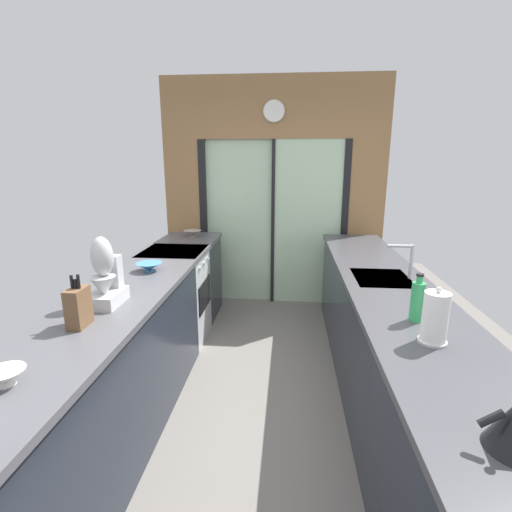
{
  "coord_description": "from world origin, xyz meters",
  "views": [
    {
      "loc": [
        0.19,
        -2.18,
        1.77
      ],
      "look_at": [
        -0.08,
        0.92,
        0.97
      ],
      "focal_mm": 26.39,
      "sensor_mm": 36.0,
      "label": 1
    }
  ],
  "objects_px": {
    "mixing_bowl_far": "(193,233)",
    "paper_towel_roll": "(435,318)",
    "stand_mixer": "(105,279)",
    "soap_bottle": "(417,301)",
    "mixing_bowl_mid": "(149,267)",
    "mixing_bowl_near": "(5,377)",
    "knife_block": "(78,307)",
    "oven_range": "(176,296)"
  },
  "relations": [
    {
      "from": "mixing_bowl_far",
      "to": "stand_mixer",
      "type": "distance_m",
      "value": 2.06
    },
    {
      "from": "stand_mixer",
      "to": "soap_bottle",
      "type": "bearing_deg",
      "value": -2.8
    },
    {
      "from": "mixing_bowl_far",
      "to": "knife_block",
      "type": "height_order",
      "value": "knife_block"
    },
    {
      "from": "mixing_bowl_mid",
      "to": "mixing_bowl_near",
      "type": "bearing_deg",
      "value": -90.0
    },
    {
      "from": "oven_range",
      "to": "soap_bottle",
      "type": "relative_size",
      "value": 3.45
    },
    {
      "from": "mixing_bowl_far",
      "to": "paper_towel_roll",
      "type": "bearing_deg",
      "value": -53.4
    },
    {
      "from": "mixing_bowl_far",
      "to": "soap_bottle",
      "type": "relative_size",
      "value": 0.77
    },
    {
      "from": "mixing_bowl_near",
      "to": "paper_towel_roll",
      "type": "relative_size",
      "value": 0.53
    },
    {
      "from": "knife_block",
      "to": "paper_towel_roll",
      "type": "bearing_deg",
      "value": -0.92
    },
    {
      "from": "mixing_bowl_near",
      "to": "stand_mixer",
      "type": "relative_size",
      "value": 0.36
    },
    {
      "from": "mixing_bowl_mid",
      "to": "knife_block",
      "type": "bearing_deg",
      "value": -90.0
    },
    {
      "from": "mixing_bowl_near",
      "to": "paper_towel_roll",
      "type": "xyz_separation_m",
      "value": [
        1.78,
        0.51,
        0.09
      ]
    },
    {
      "from": "mixing_bowl_near",
      "to": "knife_block",
      "type": "relative_size",
      "value": 0.53
    },
    {
      "from": "paper_towel_roll",
      "to": "soap_bottle",
      "type": "bearing_deg",
      "value": 90.0
    },
    {
      "from": "knife_block",
      "to": "mixing_bowl_far",
      "type": "bearing_deg",
      "value": 90.0
    },
    {
      "from": "mixing_bowl_near",
      "to": "soap_bottle",
      "type": "height_order",
      "value": "soap_bottle"
    },
    {
      "from": "soap_bottle",
      "to": "paper_towel_roll",
      "type": "xyz_separation_m",
      "value": [
        0.0,
        -0.25,
        0.01
      ]
    },
    {
      "from": "knife_block",
      "to": "mixing_bowl_near",
      "type": "bearing_deg",
      "value": -90.0
    },
    {
      "from": "mixing_bowl_mid",
      "to": "mixing_bowl_far",
      "type": "height_order",
      "value": "mixing_bowl_far"
    },
    {
      "from": "stand_mixer",
      "to": "soap_bottle",
      "type": "relative_size",
      "value": 1.57
    },
    {
      "from": "stand_mixer",
      "to": "paper_towel_roll",
      "type": "xyz_separation_m",
      "value": [
        1.78,
        -0.34,
        -0.04
      ]
    },
    {
      "from": "paper_towel_roll",
      "to": "stand_mixer",
      "type": "bearing_deg",
      "value": 169.21
    },
    {
      "from": "mixing_bowl_far",
      "to": "stand_mixer",
      "type": "relative_size",
      "value": 0.49
    },
    {
      "from": "mixing_bowl_mid",
      "to": "paper_towel_roll",
      "type": "xyz_separation_m",
      "value": [
        1.78,
        -1.04,
        0.09
      ]
    },
    {
      "from": "mixing_bowl_far",
      "to": "soap_bottle",
      "type": "height_order",
      "value": "soap_bottle"
    },
    {
      "from": "paper_towel_roll",
      "to": "oven_range",
      "type": "bearing_deg",
      "value": 136.25
    },
    {
      "from": "mixing_bowl_far",
      "to": "paper_towel_roll",
      "type": "distance_m",
      "value": 2.99
    },
    {
      "from": "stand_mixer",
      "to": "soap_bottle",
      "type": "height_order",
      "value": "stand_mixer"
    },
    {
      "from": "soap_bottle",
      "to": "stand_mixer",
      "type": "bearing_deg",
      "value": 177.2
    },
    {
      "from": "stand_mixer",
      "to": "mixing_bowl_mid",
      "type": "bearing_deg",
      "value": 90.0
    },
    {
      "from": "mixing_bowl_near",
      "to": "knife_block",
      "type": "distance_m",
      "value": 0.54
    },
    {
      "from": "oven_range",
      "to": "knife_block",
      "type": "distance_m",
      "value": 1.79
    },
    {
      "from": "mixing_bowl_near",
      "to": "knife_block",
      "type": "xyz_separation_m",
      "value": [
        0.0,
        0.54,
        0.07
      ]
    },
    {
      "from": "mixing_bowl_mid",
      "to": "knife_block",
      "type": "relative_size",
      "value": 0.72
    },
    {
      "from": "mixing_bowl_near",
      "to": "mixing_bowl_mid",
      "type": "xyz_separation_m",
      "value": [
        -0.0,
        1.54,
        0.0
      ]
    },
    {
      "from": "stand_mixer",
      "to": "mixing_bowl_near",
      "type": "bearing_deg",
      "value": -90.0
    },
    {
      "from": "mixing_bowl_mid",
      "to": "stand_mixer",
      "type": "distance_m",
      "value": 0.71
    },
    {
      "from": "oven_range",
      "to": "stand_mixer",
      "type": "height_order",
      "value": "stand_mixer"
    },
    {
      "from": "oven_range",
      "to": "mixing_bowl_near",
      "type": "xyz_separation_m",
      "value": [
        0.02,
        -2.23,
        0.5
      ]
    },
    {
      "from": "knife_block",
      "to": "soap_bottle",
      "type": "xyz_separation_m",
      "value": [
        1.78,
        0.22,
        0.01
      ]
    },
    {
      "from": "mixing_bowl_near",
      "to": "stand_mixer",
      "type": "bearing_deg",
      "value": 90.0
    },
    {
      "from": "knife_block",
      "to": "soap_bottle",
      "type": "bearing_deg",
      "value": 7.16
    }
  ]
}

